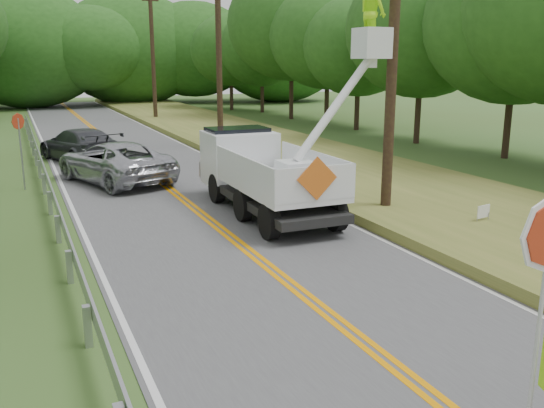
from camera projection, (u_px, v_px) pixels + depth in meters
name	position (u px, v px, depth m)	size (l,w,h in m)	color
road	(177.00, 195.00, 19.93)	(7.20, 96.00, 0.03)	#4D4C4F
guardrail	(48.00, 184.00, 19.03)	(0.18, 48.00, 0.77)	#9D9FA5
utility_poles	(275.00, 39.00, 23.30)	(1.60, 43.30, 10.00)	black
tall_grass_verge	(356.00, 175.00, 22.68)	(7.00, 96.00, 0.30)	#586427
treeline_right	(390.00, 31.00, 33.34)	(10.17, 52.64, 11.36)	#332319
treeline_horizon	(77.00, 49.00, 56.74)	(57.04, 15.04, 11.44)	#224F18
bucket_truck	(264.00, 160.00, 17.94)	(4.02, 6.62, 6.50)	black
suv_silver	(114.00, 162.00, 21.83)	(2.53, 5.48, 1.52)	#B2B3BA
suv_darkgrey	(79.00, 145.00, 26.35)	(2.07, 5.10, 1.48)	#3C3E44
stop_sign_permanent	(20.00, 139.00, 20.32)	(0.43, 0.42, 2.70)	#9D9FA5
yard_sign	(483.00, 213.00, 15.67)	(0.49, 0.12, 0.71)	white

